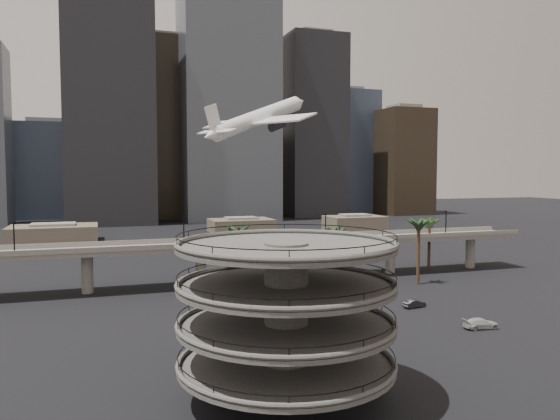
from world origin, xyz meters
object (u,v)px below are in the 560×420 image
object	(u,v)px
overpass	(253,248)
car_a	(286,322)
parking_ramp	(286,306)
car_c	(481,323)
airborne_jet	(258,118)
car_b	(414,304)

from	to	relation	value
overpass	car_a	world-z (taller)	overpass
parking_ramp	car_c	world-z (taller)	parking_ramp
overpass	car_a	bearing A→B (deg)	-97.15
overpass	car_c	xyz separation A→B (m)	(22.97, -43.96, -6.56)
parking_ramp	overpass	xyz separation A→B (m)	(13.00, 59.00, -2.50)
airborne_jet	car_c	xyz separation A→B (m)	(16.98, -59.95, -35.27)
airborne_jet	car_a	size ratio (longest dim) A/B	7.95
parking_ramp	airborne_jet	bearing A→B (deg)	75.79
overpass	car_b	size ratio (longest dim) A/B	31.18
car_a	car_b	world-z (taller)	car_a
parking_ramp	overpass	world-z (taller)	parking_ramp
overpass	car_c	size ratio (longest dim) A/B	24.25
airborne_jet	car_a	xyz separation A→B (m)	(-10.23, -49.74, -35.35)
airborne_jet	car_c	size ratio (longest dim) A/B	6.03
overpass	airborne_jet	world-z (taller)	airborne_jet
overpass	car_a	distance (m)	34.66
overpass	car_a	xyz separation A→B (m)	(-4.23, -33.75, -6.65)
car_a	car_b	size ratio (longest dim) A/B	0.98
parking_ramp	airborne_jet	world-z (taller)	airborne_jet
car_c	parking_ramp	bearing A→B (deg)	119.29
overpass	car_a	size ratio (longest dim) A/B	31.95
overpass	parking_ramp	bearing A→B (deg)	-102.43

